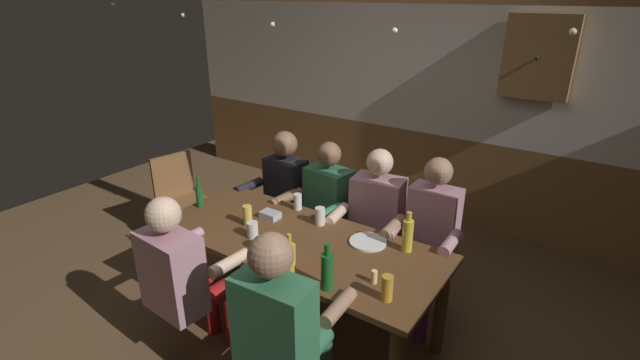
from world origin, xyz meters
The scene contains 27 objects.
ground_plane centered at (0.00, 0.00, 0.00)m, with size 7.74×7.74×0.00m, color brown.
back_wall_upper centered at (0.00, 2.34, 1.65)m, with size 6.45×0.12×1.46m, color silver.
back_wall_wainscot centered at (0.00, 2.34, 0.46)m, with size 6.45×0.12×0.92m, color brown.
dining_table centered at (0.00, 0.03, 0.64)m, with size 1.99×0.84×0.74m.
person_0 centered at (-0.68, 0.67, 0.66)m, with size 0.50×0.55×1.20m.
person_1 centered at (-0.23, 0.68, 0.65)m, with size 0.54×0.57×1.19m.
person_2 centered at (0.23, 0.68, 0.67)m, with size 0.56×0.57×1.21m.
person_3 centered at (0.67, 0.67, 0.67)m, with size 0.49×0.51×1.24m.
person_4 centered at (-0.39, -0.62, 0.67)m, with size 0.55×0.54×1.21m.
person_5 centered at (0.39, -0.63, 0.69)m, with size 0.57×0.53×1.24m.
chair_empty_near_right centered at (-1.64, 0.37, 0.48)m, with size 0.52×0.52×0.88m.
table_candle centered at (0.66, -0.12, 0.78)m, with size 0.04×0.04×0.08m, color #F9E08C.
condiment_caddy centered at (-0.34, 0.16, 0.76)m, with size 0.14×0.10×0.05m, color #B2B7BC.
plate_0 centered at (0.42, 0.25, 0.75)m, with size 0.25×0.25×0.01m, color white.
bottle_0 centered at (-0.91, 0.00, 0.83)m, with size 0.05×0.05×0.25m.
bottle_1 centered at (0.22, -0.32, 0.84)m, with size 0.07×0.07×0.27m.
bottle_2 centered at (0.47, -0.31, 0.86)m, with size 0.07×0.07×0.28m.
bottle_3 centered at (0.67, 0.31, 0.85)m, with size 0.07×0.07×0.27m.
pint_glass_0 centered at (-0.26, -0.12, 0.80)m, with size 0.08×0.08×0.11m, color white.
pint_glass_1 centered at (0.14, -0.25, 0.81)m, with size 0.06×0.06×0.15m, color gold.
pint_glass_2 centered at (-0.27, 0.39, 0.80)m, with size 0.06×0.06×0.12m, color white.
pint_glass_3 centered at (-0.41, -0.01, 0.81)m, with size 0.06×0.06×0.15m, color #E5C64C.
pint_glass_4 centered at (0.01, 0.29, 0.80)m, with size 0.07×0.07×0.13m, color white.
pint_glass_5 centered at (0.79, -0.21, 0.81)m, with size 0.06×0.06×0.15m, color gold.
pint_glass_6 centered at (-0.07, -0.21, 0.80)m, with size 0.08×0.08×0.12m, color #4C2D19.
wall_dart_cabinet centered at (0.93, 2.21, 1.76)m, with size 0.56×0.15×0.70m.
string_lights centered at (0.00, 0.40, 2.12)m, with size 4.55×0.04×0.14m.
Camera 1 is at (1.64, -2.08, 2.28)m, focal length 25.53 mm.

